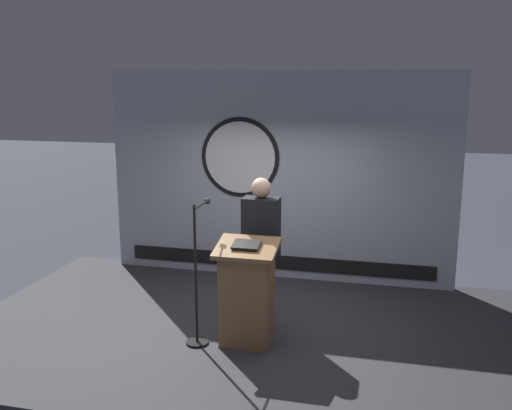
{
  "coord_description": "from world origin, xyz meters",
  "views": [
    {
      "loc": [
        1.56,
        -5.81,
        3.04
      ],
      "look_at": [
        0.12,
        0.07,
        1.72
      ],
      "focal_mm": 40.32,
      "sensor_mm": 36.0,
      "label": 1
    }
  ],
  "objects": [
    {
      "name": "ground_plane",
      "position": [
        0.0,
        0.0,
        0.0
      ],
      "size": [
        40.0,
        40.0,
        0.0
      ],
      "primitive_type": "plane",
      "color": "#383D47"
    },
    {
      "name": "stage_platform",
      "position": [
        0.0,
        0.0,
        0.15
      ],
      "size": [
        6.4,
        4.0,
        0.3
      ],
      "primitive_type": "cube",
      "color": "#333338",
      "rests_on": "ground"
    },
    {
      "name": "microphone_stand",
      "position": [
        -0.39,
        -0.42,
        0.84
      ],
      "size": [
        0.24,
        0.57,
        1.51
      ],
      "color": "black",
      "rests_on": "stage_platform"
    },
    {
      "name": "podium",
      "position": [
        0.12,
        -0.33,
        0.85
      ],
      "size": [
        0.64,
        0.5,
        1.12
      ],
      "color": "olive",
      "rests_on": "stage_platform"
    },
    {
      "name": "banner_display",
      "position": [
        -0.01,
        1.85,
        1.73
      ],
      "size": [
        4.82,
        0.12,
        2.87
      ],
      "color": "#B2B7C1",
      "rests_on": "stage_platform"
    },
    {
      "name": "speaker_person",
      "position": [
        0.16,
        0.15,
        1.17
      ],
      "size": [
        0.4,
        0.26,
        1.7
      ],
      "color": "black",
      "rests_on": "stage_platform"
    }
  ]
}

